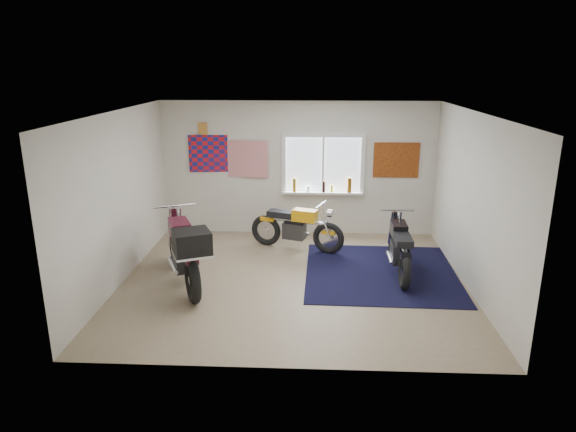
{
  "coord_description": "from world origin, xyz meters",
  "views": [
    {
      "loc": [
        0.28,
        -7.68,
        3.38
      ],
      "look_at": [
        -0.1,
        0.4,
        0.98
      ],
      "focal_mm": 32.0,
      "sensor_mm": 36.0,
      "label": 1
    }
  ],
  "objects_px": {
    "navy_rug": "(381,272)",
    "yellow_triumph": "(296,228)",
    "black_chrome_bike": "(399,249)",
    "maroon_tourer": "(185,251)"
  },
  "relations": [
    {
      "from": "navy_rug",
      "to": "black_chrome_bike",
      "type": "distance_m",
      "value": 0.51
    },
    {
      "from": "yellow_triumph",
      "to": "navy_rug",
      "type": "bearing_deg",
      "value": -17.96
    },
    {
      "from": "black_chrome_bike",
      "to": "maroon_tourer",
      "type": "bearing_deg",
      "value": 103.01
    },
    {
      "from": "navy_rug",
      "to": "maroon_tourer",
      "type": "bearing_deg",
      "value": -167.2
    },
    {
      "from": "navy_rug",
      "to": "yellow_triumph",
      "type": "relative_size",
      "value": 1.44
    },
    {
      "from": "navy_rug",
      "to": "maroon_tourer",
      "type": "height_order",
      "value": "maroon_tourer"
    },
    {
      "from": "maroon_tourer",
      "to": "black_chrome_bike",
      "type": "bearing_deg",
      "value": -101.62
    },
    {
      "from": "navy_rug",
      "to": "yellow_triumph",
      "type": "height_order",
      "value": "yellow_triumph"
    },
    {
      "from": "yellow_triumph",
      "to": "maroon_tourer",
      "type": "bearing_deg",
      "value": -113.99
    },
    {
      "from": "yellow_triumph",
      "to": "black_chrome_bike",
      "type": "relative_size",
      "value": 0.94
    }
  ]
}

